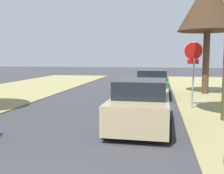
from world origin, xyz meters
name	(u,v)px	position (x,y,z in m)	size (l,w,h in m)	color
stop_sign_far	(193,60)	(4.17, 9.91, 2.17)	(0.81, 0.60, 2.94)	#9EA0A5
street_tree_right_mid_b	(208,5)	(5.54, 15.10, 5.45)	(3.60, 3.60, 7.05)	#4F3927
parked_sedan_tan	(141,104)	(2.14, 6.65, 0.72)	(2.03, 4.44, 1.57)	tan
parked_sedan_green	(153,84)	(2.35, 13.59, 0.72)	(2.03, 4.44, 1.57)	#28663D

